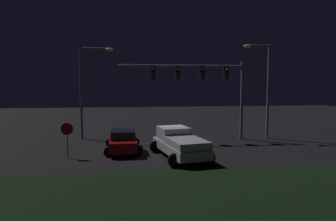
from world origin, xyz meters
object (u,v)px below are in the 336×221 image
car_sedan (123,141)px  street_lamp_right (263,79)px  pickup_truck (179,142)px  street_lamp_left (88,80)px  traffic_signal_gantry (203,79)px  stop_sign (67,133)px

car_sedan → street_lamp_right: 12.88m
pickup_truck → street_lamp_left: 10.58m
street_lamp_left → street_lamp_right: bearing=-6.9°
traffic_signal_gantry → street_lamp_left: street_lamp_left is taller
traffic_signal_gantry → stop_sign: bearing=-153.9°
car_sedan → traffic_signal_gantry: (6.39, 3.35, 4.29)m
pickup_truck → street_lamp_right: size_ratio=0.71×
street_lamp_left → stop_sign: 7.49m
car_sedan → street_lamp_left: street_lamp_left is taller
pickup_truck → traffic_signal_gantry: bearing=-38.4°
street_lamp_left → street_lamp_right: 14.69m
pickup_truck → car_sedan: 4.15m
car_sedan → stop_sign: bearing=111.1°
traffic_signal_gantry → stop_sign: 11.44m
street_lamp_right → pickup_truck: bearing=-145.2°
pickup_truck → stop_sign: (-6.95, 0.70, 0.56)m
street_lamp_right → street_lamp_left: bearing=173.1°
street_lamp_right → stop_sign: street_lamp_right is taller
street_lamp_left → stop_sign: bearing=-94.0°
car_sedan → traffic_signal_gantry: bearing=-64.1°
pickup_truck → street_lamp_left: bearing=30.3°
traffic_signal_gantry → street_lamp_left: size_ratio=1.33×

